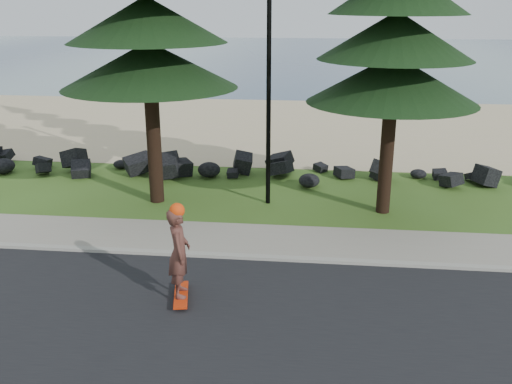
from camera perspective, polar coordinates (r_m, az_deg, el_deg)
ground at (r=14.94m, az=0.11°, el=-5.25°), size 160.00×160.00×0.00m
road at (r=11.02m, az=-2.46°, el=-14.76°), size 160.00×7.00×0.02m
kerb at (r=14.11m, az=-0.28°, el=-6.55°), size 160.00×0.20×0.10m
sidewalk at (r=15.11m, az=0.19°, el=-4.81°), size 160.00×2.00×0.08m
beach_sand at (r=28.75m, az=3.20°, el=6.59°), size 160.00×15.00×0.01m
ocean at (r=64.86m, az=5.03°, el=13.41°), size 160.00×58.00×0.01m
seawall_boulders at (r=20.16m, az=1.80°, el=1.23°), size 60.00×2.40×1.10m
lamp_post at (r=16.94m, az=1.29°, el=12.18°), size 0.25×0.14×8.14m
skateboarder at (r=11.99m, az=-7.70°, el=-6.06°), size 0.60×1.20×2.17m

